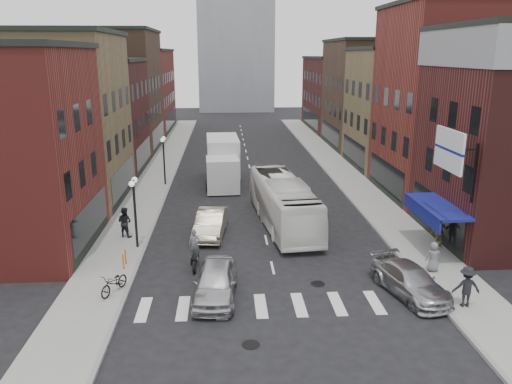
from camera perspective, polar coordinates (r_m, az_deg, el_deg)
The scene contains 30 objects.
ground at distance 25.22m, azimuth 2.12°, elevation -9.58°, with size 160.00×160.00×0.00m, color black.
sidewalk_left at distance 46.37m, azimuth -11.13°, elevation 2.02°, with size 3.00×74.00×0.15m, color gray.
sidewalk_right at distance 47.22m, azimuth 9.79°, elevation 2.33°, with size 3.00×74.00×0.15m, color gray.
curb_left at distance 46.21m, azimuth -9.28°, elevation 1.97°, with size 0.20×74.00×0.16m, color gray.
curb_right at distance 46.92m, azimuth 8.00°, elevation 2.23°, with size 0.20×74.00×0.16m, color gray.
crosswalk_stripes at distance 22.56m, azimuth 2.89°, elevation -12.81°, with size 12.00×2.20×0.01m, color silver.
bldg_left_mid_a at distance 39.09m, azimuth -22.65°, elevation 7.69°, with size 10.30×10.20×12.30m.
bldg_left_mid_b at distance 48.71m, azimuth -18.82°, elevation 8.20°, with size 10.30×10.20×10.30m.
bldg_left_far_a at distance 59.22m, azimuth -16.23°, elevation 11.05°, with size 10.30×12.20×13.30m.
bldg_left_far_b at distance 72.99m, azimuth -13.83°, elevation 11.17°, with size 10.30×16.20×11.30m.
bldg_right_mid_a at distance 40.76m, azimuth 21.92°, elevation 9.46°, with size 10.30×10.20×14.30m.
bldg_right_mid_b at distance 50.08m, azimuth 16.90°, elevation 9.12°, with size 10.30×10.20×11.30m.
bldg_right_far_a at distance 60.43m, azimuth 13.33°, elevation 10.85°, with size 10.30×12.20×12.30m.
bldg_right_far_b at distance 73.99m, azimuth 10.16°, elevation 11.04°, with size 10.30×16.20×10.30m.
awning_blue at distance 28.78m, azimuth 19.65°, elevation -1.68°, with size 1.80×5.00×0.78m.
billboard_sign at distance 26.07m, azimuth 21.34°, elevation 4.37°, with size 1.52×3.00×3.70m.
streetlamp_near at distance 28.28m, azimuth -13.74°, elevation -0.90°, with size 0.32×1.22×4.11m.
streetlamp_far at distance 41.76m, azimuth -10.51°, elevation 4.55°, with size 0.32×1.22×4.11m.
bike_rack at distance 26.60m, azimuth -14.82°, elevation -7.45°, with size 0.08×0.68×0.80m.
box_truck at distance 42.32m, azimuth -3.82°, elevation 3.47°, with size 2.89×8.74×3.76m.
motorcycle_rider at distance 25.91m, azimuth -7.04°, elevation -6.62°, with size 0.62×2.06×2.10m.
transit_bus at distance 31.96m, azimuth 3.13°, elevation -1.14°, with size 2.58×11.01×3.07m, color white.
sedan_left_near at distance 22.91m, azimuth -4.66°, elevation -10.19°, with size 1.85×4.60×1.57m, color silver.
sedan_left_far at distance 30.40m, azimuth -5.21°, elevation -3.58°, with size 1.64×4.69×1.55m, color beige.
curb_car at distance 24.20m, azimuth 17.22°, elevation -9.69°, with size 1.90×4.67×1.35m, color #A6A6AA.
parked_bicycle at distance 23.95m, azimuth -15.90°, elevation -9.97°, with size 0.64×1.84×0.97m, color black.
ped_left_solo at distance 30.63m, azimuth -14.78°, elevation -3.34°, with size 0.88×0.51×1.82m, color black.
ped_right_a at distance 23.57m, azimuth 22.92°, elevation -9.94°, with size 1.18×0.58×1.82m, color black.
ped_right_b at distance 29.93m, azimuth 20.22°, elevation -4.33°, with size 1.02×0.51×1.74m, color olive.
ped_right_c at distance 26.62m, azimuth 19.61°, elevation -6.98°, with size 0.75×0.49×1.54m, color slate.
Camera 1 is at (-2.35, -22.71, 10.73)m, focal length 35.00 mm.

